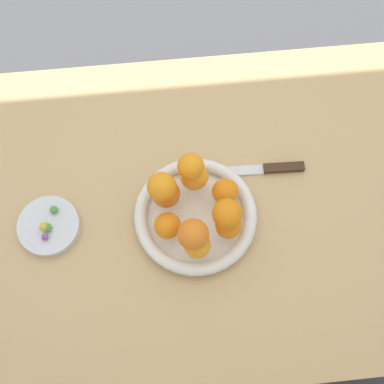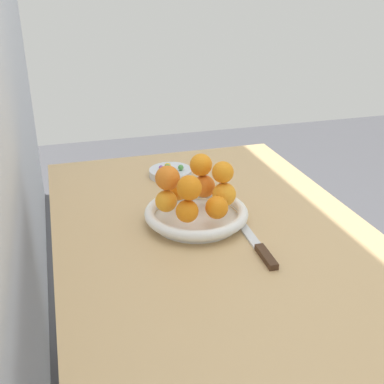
{
  "view_description": "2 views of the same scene",
  "coord_description": "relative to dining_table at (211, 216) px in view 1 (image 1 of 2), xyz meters",
  "views": [
    {
      "loc": [
        0.08,
        0.34,
        1.72
      ],
      "look_at": [
        0.04,
        0.0,
        0.83
      ],
      "focal_mm": 45.0,
      "sensor_mm": 36.0,
      "label": 1
    },
    {
      "loc": [
        -0.97,
        0.34,
        1.31
      ],
      "look_at": [
        0.04,
        0.04,
        0.83
      ],
      "focal_mm": 45.0,
      "sensor_mm": 36.0,
      "label": 2
    }
  ],
  "objects": [
    {
      "name": "candy_ball_1",
      "position": [
        0.35,
        0.03,
        0.12
      ],
      "size": [
        0.02,
        0.02,
        0.02
      ],
      "primitive_type": "sphere",
      "color": "#4C9947",
      "rests_on": "candy_dish"
    },
    {
      "name": "orange_2",
      "position": [
        -0.02,
        -0.0,
        0.16
      ],
      "size": [
        0.05,
        0.05,
        0.05
      ],
      "primitive_type": "sphere",
      "color": "orange",
      "rests_on": "fruit_bowl"
    },
    {
      "name": "candy_ball_3",
      "position": [
        0.35,
        0.03,
        0.12
      ],
      "size": [
        0.02,
        0.02,
        0.02
      ],
      "primitive_type": "sphere",
      "color": "gold",
      "rests_on": "candy_dish"
    },
    {
      "name": "dining_table",
      "position": [
        0.0,
        0.0,
        0.0
      ],
      "size": [
        1.1,
        0.76,
        0.74
      ],
      "color": "tan",
      "rests_on": "ground_plane"
    },
    {
      "name": "orange_7",
      "position": [
        0.04,
        -0.04,
        0.21
      ],
      "size": [
        0.05,
        0.05,
        0.05
      ],
      "primitive_type": "sphere",
      "color": "orange",
      "rests_on": "orange_3"
    },
    {
      "name": "candy_ball_2",
      "position": [
        0.33,
        -0.01,
        0.12
      ],
      "size": [
        0.02,
        0.02,
        0.02
      ],
      "primitive_type": "sphere",
      "color": "#4C9947",
      "rests_on": "candy_dish"
    },
    {
      "name": "orange_9",
      "position": [
        -0.02,
        0.06,
        0.21
      ],
      "size": [
        0.06,
        0.06,
        0.06
      ],
      "primitive_type": "sphere",
      "color": "orange",
      "rests_on": "orange_1"
    },
    {
      "name": "orange_8",
      "position": [
        0.05,
        0.1,
        0.21
      ],
      "size": [
        0.06,
        0.06,
        0.06
      ],
      "primitive_type": "sphere",
      "color": "orange",
      "rests_on": "orange_0"
    },
    {
      "name": "candy_dish",
      "position": [
        0.35,
        0.02,
        0.1
      ],
      "size": [
        0.13,
        0.13,
        0.02
      ],
      "primitive_type": "cylinder",
      "color": "silver",
      "rests_on": "dining_table"
    },
    {
      "name": "fruit_bowl",
      "position": [
        0.04,
        0.03,
        0.11
      ],
      "size": [
        0.26,
        0.26,
        0.04
      ],
      "color": "white",
      "rests_on": "dining_table"
    },
    {
      "name": "orange_3",
      "position": [
        0.04,
        -0.04,
        0.16
      ],
      "size": [
        0.06,
        0.06,
        0.06
      ],
      "primitive_type": "sphere",
      "color": "orange",
      "rests_on": "fruit_bowl"
    },
    {
      "name": "orange_0",
      "position": [
        0.04,
        0.11,
        0.15
      ],
      "size": [
        0.05,
        0.05,
        0.05
      ],
      "primitive_type": "sphere",
      "color": "orange",
      "rests_on": "fruit_bowl"
    },
    {
      "name": "candy_ball_0",
      "position": [
        0.35,
        0.05,
        0.12
      ],
      "size": [
        0.01,
        0.01,
        0.01
      ],
      "primitive_type": "sphere",
      "color": "#8C4C99",
      "rests_on": "candy_dish"
    },
    {
      "name": "orange_4",
      "position": [
        0.1,
        -0.01,
        0.16
      ],
      "size": [
        0.06,
        0.06,
        0.06
      ],
      "primitive_type": "sphere",
      "color": "orange",
      "rests_on": "fruit_bowl"
    },
    {
      "name": "orange_6",
      "position": [
        0.1,
        -0.0,
        0.22
      ],
      "size": [
        0.06,
        0.06,
        0.06
      ],
      "primitive_type": "sphere",
      "color": "orange",
      "rests_on": "orange_4"
    },
    {
      "name": "ground_plane",
      "position": [
        0.0,
        0.0,
        -0.65
      ],
      "size": [
        6.0,
        6.0,
        0.0
      ],
      "primitive_type": "plane",
      "color": "#4C4C51"
    },
    {
      "name": "orange_5",
      "position": [
        0.1,
        0.06,
        0.16
      ],
      "size": [
        0.05,
        0.05,
        0.05
      ],
      "primitive_type": "sphere",
      "color": "orange",
      "rests_on": "fruit_bowl"
    },
    {
      "name": "orange_1",
      "position": [
        -0.02,
        0.07,
        0.15
      ],
      "size": [
        0.05,
        0.05,
        0.05
      ],
      "primitive_type": "sphere",
      "color": "orange",
      "rests_on": "fruit_bowl"
    },
    {
      "name": "knife",
      "position": [
        -0.11,
        -0.07,
        0.09
      ],
      "size": [
        0.26,
        0.03,
        0.01
      ],
      "color": "#3F2819",
      "rests_on": "dining_table"
    }
  ]
}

